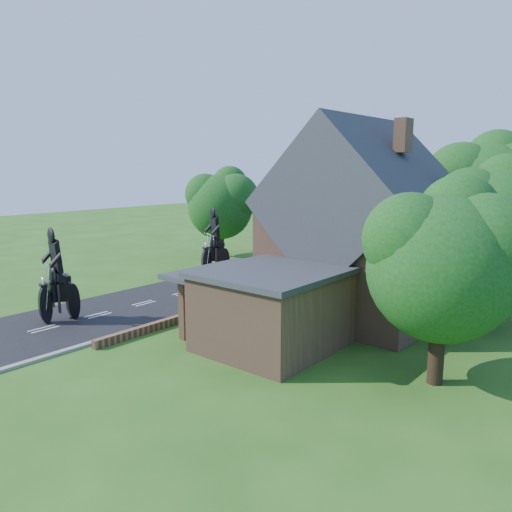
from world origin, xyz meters
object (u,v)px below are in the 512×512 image
Objects in this scene: annex at (271,307)px; motorcycle_follow at (216,265)px; motorcycle_lead at (60,307)px; garden_wall at (257,295)px; house at (361,233)px.

motorcycle_follow is at bearing 143.52° from annex.
motorcycle_follow is (-11.94, 8.83, -1.02)m from annex.
annex is 11.22m from motorcycle_lead.
garden_wall is at bearing -177.13° from motorcycle_follow.
annex reaches higher than motorcycle_follow.
annex is at bearing -95.24° from house.
motorcycle_follow is at bearing 170.83° from house.
motorcycle_lead is (-10.43, -4.00, -1.05)m from annex.
house reaches higher than motorcycle_follow.
house is 13.22m from motorcycle_follow.
motorcycle_lead is at bearing 125.03° from motorcycle_follow.
motorcycle_follow is (-1.51, 12.83, 0.03)m from motorcycle_lead.
house is 7.30m from annex.
garden_wall is at bearing -170.83° from house.
motorcycle_lead is at bearing -116.36° from garden_wall.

